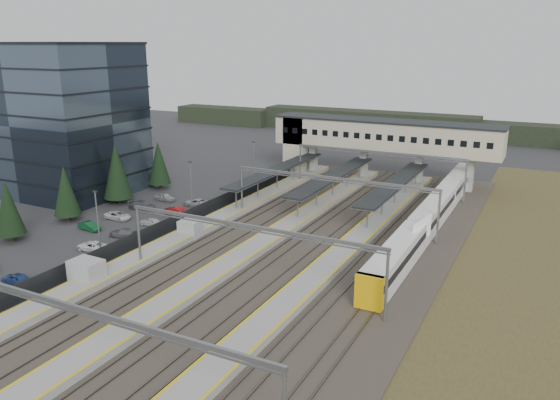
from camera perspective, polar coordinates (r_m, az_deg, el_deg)
The scene contains 15 objects.
ground at distance 68.06m, azimuth -8.60°, elevation -4.87°, with size 220.00×220.00×0.00m, color #2B2B2D.
office_building at distance 97.86m, azimuth -22.26°, elevation 7.90°, with size 24.30×18.30×24.30m.
conifer_row at distance 78.63m, azimuth -23.61°, elevation 0.51°, with size 4.42×49.82×9.50m.
car_park at distance 72.35m, azimuth -19.50°, elevation -3.86°, with size 10.64×44.70×1.29m.
lampposts at distance 72.38m, azimuth -13.33°, elevation -0.23°, with size 0.50×53.25×8.07m.
fence at distance 75.20m, azimuth -10.46°, elevation -2.10°, with size 0.08×90.00×2.00m.
relay_cabin_near at distance 60.06m, azimuth -19.53°, elevation -7.17°, with size 3.35×2.51×2.73m.
relay_cabin_far at distance 70.81m, azimuth -9.36°, elevation -3.04°, with size 2.68×2.27×2.37m.
rail_corridor at distance 67.38m, azimuth 0.38°, elevation -4.63°, with size 34.00×90.00×0.92m.
canopies at distance 86.48m, azimuth 5.58°, elevation 2.50°, with size 23.10×30.00×3.28m.
footbridge at distance 99.31m, azimuth 9.25°, elevation 6.49°, with size 40.40×6.40×11.20m.
gantries at distance 62.73m, azimuth 1.74°, elevation -0.72°, with size 28.40×62.28×7.17m.
train at distance 76.45m, azimuth 15.63°, elevation -1.44°, with size 2.65×55.29×3.33m.
billboard at distance 65.79m, azimuth 14.61°, elevation -3.21°, with size 0.93×5.37×4.48m.
treeline_far at distance 145.78m, azimuth 21.52°, elevation 6.62°, with size 170.00×19.00×7.00m.
Camera 1 is at (37.67, -51.29, 24.12)m, focal length 35.00 mm.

